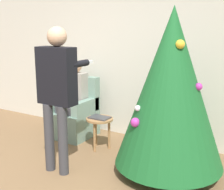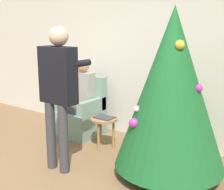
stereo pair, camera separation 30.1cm
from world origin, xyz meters
name	(u,v)px [view 1 (the left image)]	position (x,y,z in m)	size (l,w,h in m)	color
wall_back	(128,53)	(0.00, 2.23, 1.35)	(8.00, 0.06, 2.70)	beige
christmas_tree	(171,88)	(1.09, 1.25, 1.08)	(1.31, 1.31, 2.02)	brown
armchair	(75,115)	(-0.72, 1.74, 0.34)	(0.63, 0.66, 0.96)	gray
person_seated	(73,95)	(-0.72, 1.72, 0.68)	(0.36, 0.46, 1.24)	#38383D
person_standing	(57,86)	(-0.11, 0.63, 1.09)	(0.49, 0.57, 1.78)	#38383D
side_stool	(100,123)	(-0.05, 1.47, 0.39)	(0.39, 0.39, 0.47)	#A37547
laptop	(100,118)	(-0.05, 1.47, 0.48)	(0.29, 0.20, 0.02)	#38383D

